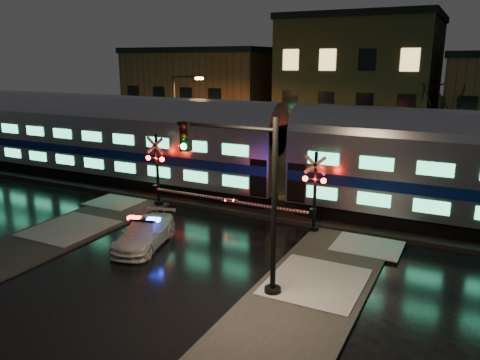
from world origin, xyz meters
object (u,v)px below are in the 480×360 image
(crossing_signal_right, at_px, (307,199))
(streetlight, at_px, (178,119))
(police_car, at_px, (145,233))
(traffic_light, at_px, (247,202))
(crossing_signal_left, at_px, (162,178))

(crossing_signal_right, bearing_deg, streetlight, 151.15)
(police_car, relative_size, streetlight, 0.63)
(police_car, distance_m, crossing_signal_right, 8.03)
(police_car, bearing_deg, traffic_light, -29.60)
(crossing_signal_left, height_order, streetlight, streetlight)
(traffic_light, bearing_deg, streetlight, 140.40)
(crossing_signal_left, height_order, traffic_light, traffic_light)
(crossing_signal_left, distance_m, traffic_light, 11.35)
(streetlight, bearing_deg, crossing_signal_left, -63.40)
(crossing_signal_left, bearing_deg, streetlight, 116.60)
(crossing_signal_right, distance_m, traffic_light, 7.11)
(crossing_signal_left, distance_m, streetlight, 7.89)
(crossing_signal_right, height_order, streetlight, streetlight)
(police_car, relative_size, crossing_signal_right, 0.80)
(crossing_signal_right, height_order, traffic_light, traffic_light)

